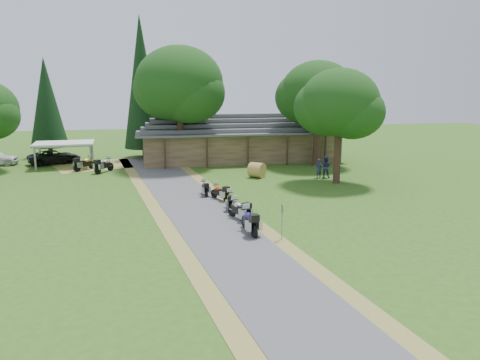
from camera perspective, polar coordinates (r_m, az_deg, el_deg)
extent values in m
plane|color=#2F5618|center=(26.21, -2.92, -6.18)|extent=(120.00, 120.00, 0.00)
plane|color=#464749|center=(29.95, -4.98, -3.89)|extent=(51.95, 51.95, 0.00)
imported|color=black|center=(50.74, -21.70, 3.02)|extent=(4.37, 5.93, 2.09)
imported|color=navy|center=(40.71, 9.57, 1.61)|extent=(0.65, 0.54, 1.96)
imported|color=navy|center=(40.87, 10.39, 1.79)|extent=(0.76, 0.70, 2.19)
cylinder|color=olive|center=(40.39, 2.07, 1.22)|extent=(1.77, 1.77, 1.31)
cone|color=black|center=(51.76, -11.87, 10.97)|extent=(4.18, 4.18, 15.06)
cone|color=black|center=(55.89, -22.47, 8.19)|extent=(4.02, 4.02, 10.78)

